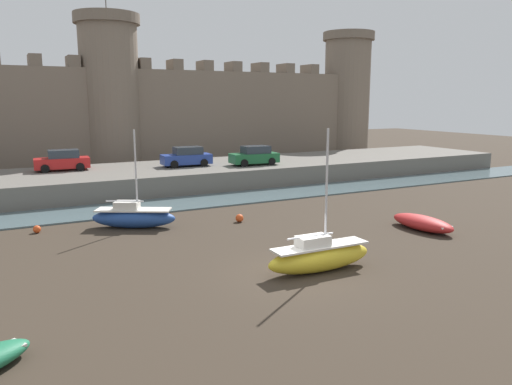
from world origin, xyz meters
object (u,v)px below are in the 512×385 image
Objects in this scene: car_quay_centre_east at (187,157)px; rowboat_foreground_right at (422,223)px; sailboat_foreground_centre at (320,256)px; mooring_buoy_near_shore at (239,218)px; sailboat_foreground_left at (133,217)px; car_quay_centre_west at (255,156)px; car_quay_west at (62,161)px; mooring_buoy_near_channel at (37,229)px.

rowboat_foreground_right is at bearing -71.79° from car_quay_centre_east.
mooring_buoy_near_shore is (0.74, 9.32, -0.43)m from sailboat_foreground_centre.
mooring_buoy_near_shore is at bearing -96.98° from car_quay_centre_east.
sailboat_foreground_left reaches higher than car_quay_centre_west.
car_quay_centre_west is (12.98, 10.17, 1.78)m from sailboat_foreground_left.
sailboat_foreground_centre reaches higher than mooring_buoy_near_shore.
mooring_buoy_near_shore is 17.72m from car_quay_west.
rowboat_foreground_right is at bearing -53.79° from car_quay_west.
mooring_buoy_near_shore is at bearing -121.09° from car_quay_centre_west.
rowboat_foreground_right reaches higher than mooring_buoy_near_shore.
mooring_buoy_near_shore is 11.21m from mooring_buoy_near_channel.
sailboat_foreground_left is at bearing -81.87° from car_quay_west.
sailboat_foreground_left is 1.32× the size of car_quay_centre_east.
sailboat_foreground_centre is 14.43× the size of mooring_buoy_near_channel.
car_quay_centre_west is (17.93, 8.90, 2.21)m from mooring_buoy_near_channel.
car_quay_centre_east is at bearing 57.91° from sailboat_foreground_left.
car_quay_centre_west is at bearing 69.61° from sailboat_foreground_centre.
rowboat_foreground_right is 18.25m from car_quay_centre_west.
car_quay_west reaches higher than mooring_buoy_near_shore.
sailboat_foreground_left is 13.32× the size of mooring_buoy_near_channel.
rowboat_foreground_right is 8.58× the size of mooring_buoy_near_shore.
sailboat_foreground_centre reaches higher than sailboat_foreground_left.
car_quay_west is at bearing 116.69° from mooring_buoy_near_shore.
sailboat_foreground_left is at bearing 115.25° from sailboat_foreground_centre.
mooring_buoy_near_shore is 1.14× the size of mooring_buoy_near_channel.
sailboat_foreground_centre is 23.15m from car_quay_centre_east.
car_quay_centre_west is (7.84, 21.08, 1.75)m from sailboat_foreground_centre.
sailboat_foreground_centre is at bearing -161.61° from rowboat_foreground_right.
car_quay_west is (-2.02, 14.12, 1.78)m from sailboat_foreground_left.
car_quay_west is (-15.00, 3.95, 0.00)m from car_quay_centre_west.
sailboat_foreground_left is 16.20m from rowboat_foreground_right.
mooring_buoy_near_shore is at bearing -14.81° from mooring_buoy_near_channel.
car_quay_centre_east is at bearing 160.95° from car_quay_centre_west.
mooring_buoy_near_channel is at bearing -139.24° from car_quay_centre_east.
mooring_buoy_near_channel is (-10.10, 12.18, -0.46)m from sailboat_foreground_centre.
car_quay_centre_west is at bearing 58.91° from mooring_buoy_near_shore.
mooring_buoy_near_shore is 0.11× the size of car_quay_west.
sailboat_foreground_left is 14.33m from car_quay_centre_east.
car_quay_centre_east is (1.67, 13.64, 2.18)m from mooring_buoy_near_shore.
car_quay_west is at bearing 126.21° from rowboat_foreground_right.
sailboat_foreground_left is 5.13m from mooring_buoy_near_channel.
car_quay_centre_east is (-6.57, 19.97, 2.00)m from rowboat_foreground_right.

